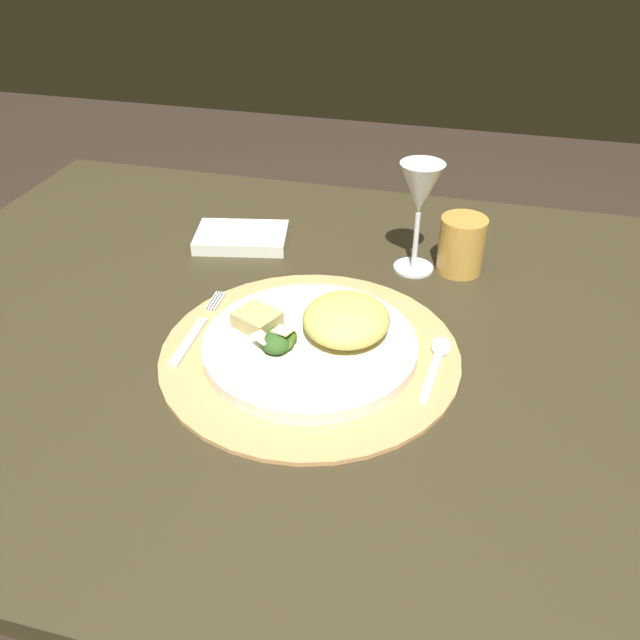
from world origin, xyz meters
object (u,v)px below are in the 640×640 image
dinner_plate (310,346)px  napkin (242,237)px  amber_tumbler (461,245)px  dining_table (309,386)px  spoon (438,357)px  wine_glass (420,193)px  fork (196,330)px

dinner_plate → napkin: size_ratio=1.84×
dinner_plate → amber_tumbler: amber_tumbler is taller
dinner_plate → dining_table: bearing=107.2°
spoon → napkin: napkin is taller
spoon → wine_glass: (-0.06, 0.22, 0.11)m
dinner_plate → fork: 0.15m
dining_table → napkin: napkin is taller
dining_table → spoon: size_ratio=9.44×
fork → wine_glass: wine_glass is taller
dining_table → spoon: bearing=-11.5°
spoon → amber_tumbler: (0.01, 0.24, 0.03)m
dining_table → wine_glass: (0.11, 0.19, 0.23)m
fork → wine_glass: bearing=44.3°
dining_table → spoon: 0.21m
fork → napkin: (-0.03, 0.26, 0.00)m
fork → napkin: bearing=96.9°
fork → wine_glass: 0.37m
dining_table → fork: (-0.14, -0.06, 0.11)m
napkin → wine_glass: bearing=-2.7°
dinner_plate → fork: (-0.15, 0.00, -0.01)m
wine_glass → amber_tumbler: wine_glass is taller
spoon → amber_tumbler: 0.24m
wine_glass → amber_tumbler: (0.07, 0.01, -0.08)m
dinner_plate → wine_glass: bearing=68.7°
dining_table → dinner_plate: 0.13m
dining_table → dinner_plate: size_ratio=4.70×
dinner_plate → wine_glass: (0.10, 0.25, 0.11)m
fork → dinner_plate: bearing=-0.9°
dining_table → napkin: bearing=129.9°
dinner_plate → fork: size_ratio=1.57×
dining_table → amber_tumbler: 0.31m
wine_glass → dining_table: bearing=-121.6°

